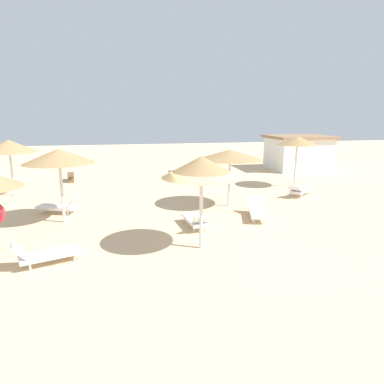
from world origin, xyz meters
name	(u,v)px	position (x,y,z in m)	size (l,w,h in m)	color
ground_plane	(210,248)	(0.00, 0.00, 0.00)	(80.00, 80.00, 0.00)	#DBBA8C
parasol_0	(297,141)	(7.31, 8.35, 2.71)	(2.29, 2.29, 2.99)	silver
parasol_2	(59,156)	(-5.05, 3.82, 2.65)	(2.72, 2.72, 2.94)	silver
parasol_3	(201,167)	(-0.29, 0.11, 2.64)	(2.49, 2.49, 2.98)	silver
parasol_4	(230,155)	(2.15, 4.92, 2.42)	(2.98, 2.98, 2.66)	silver
parasol_5	(9,146)	(-8.38, 9.20, 2.61)	(2.75, 2.75, 2.94)	silver
lounger_0	(300,190)	(6.48, 6.12, 0.31)	(1.88, 1.71, 0.65)	white
lounger_1	(46,254)	(-4.94, -0.21, 0.32)	(1.97, 1.25, 0.78)	white
lounger_2	(60,206)	(-5.42, 5.18, 0.32)	(1.96, 1.25, 0.79)	white
lounger_3	(196,220)	(-0.02, 2.13, 0.32)	(0.82, 1.94, 0.74)	white
lounger_4	(257,210)	(2.75, 2.87, 0.32)	(1.15, 1.99, 0.74)	white
bench_0	(179,172)	(1.09, 12.77, 0.35)	(1.55, 0.68, 0.49)	brown
bench_1	(215,172)	(3.59, 12.57, 0.35)	(0.48, 1.52, 0.49)	brown
bench_2	(71,176)	(-5.98, 12.79, 0.35)	(0.60, 1.54, 0.49)	brown
beach_cabana	(298,152)	(10.75, 14.46, 1.33)	(4.56, 4.07, 2.62)	white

